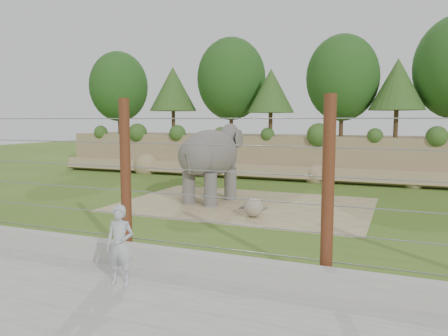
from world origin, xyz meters
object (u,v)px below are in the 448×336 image
at_px(barrier_fence, 126,179).
at_px(zookeeper, 120,245).
at_px(elephant, 210,164).
at_px(stone_ball, 253,207).

bearing_deg(barrier_fence, zookeeper, -59.37).
relative_size(elephant, stone_ball, 5.74).
xyz_separation_m(elephant, zookeeper, (2.07, -9.26, -0.74)).
relative_size(elephant, zookeeper, 2.33).
bearing_deg(zookeeper, elephant, 94.53).
bearing_deg(elephant, stone_ball, -32.26).
bearing_deg(zookeeper, stone_ball, 77.34).
xyz_separation_m(stone_ball, barrier_fence, (-1.57, -5.43, 1.64)).
height_order(barrier_fence, zookeeper, barrier_fence).
bearing_deg(stone_ball, zookeeper, -94.57).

